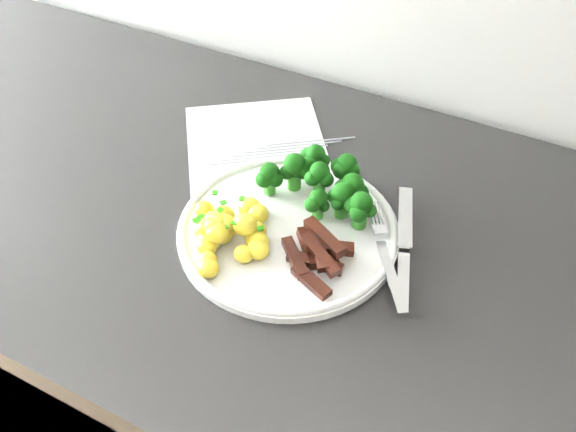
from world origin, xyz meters
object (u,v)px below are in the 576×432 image
at_px(recipe_paper, 259,158).
at_px(knife, 404,261).
at_px(potatoes, 228,231).
at_px(counter, 275,404).
at_px(fork, 387,259).
at_px(beef_strips, 317,253).
at_px(plate, 288,229).
at_px(broccoli, 326,182).

height_order(recipe_paper, knife, knife).
relative_size(recipe_paper, potatoes, 2.55).
bearing_deg(counter, knife, 0.44).
bearing_deg(counter, fork, -4.47).
xyz_separation_m(potatoes, beef_strips, (0.10, 0.02, -0.01)).
bearing_deg(recipe_paper, knife, -21.07).
xyz_separation_m(counter, fork, (0.16, -0.01, 0.48)).
distance_m(counter, fork, 0.51).
xyz_separation_m(plate, fork, (0.13, 0.00, 0.01)).
xyz_separation_m(potatoes, knife, (0.19, 0.07, -0.02)).
height_order(recipe_paper, beef_strips, beef_strips).
distance_m(potatoes, knife, 0.21).
bearing_deg(fork, knife, 40.13).
xyz_separation_m(plate, knife, (0.14, 0.02, 0.00)).
bearing_deg(beef_strips, plate, 150.19).
bearing_deg(counter, broccoli, 42.96).
distance_m(plate, fork, 0.13).
xyz_separation_m(counter, broccoli, (0.05, 0.05, 0.51)).
bearing_deg(broccoli, recipe_paper, 159.39).
bearing_deg(potatoes, knife, 18.60).
relative_size(broccoli, beef_strips, 1.63).
bearing_deg(broccoli, beef_strips, -70.86).
bearing_deg(potatoes, broccoli, 57.41).
height_order(counter, plate, plate).
distance_m(counter, recipe_paper, 0.48).
height_order(plate, potatoes, potatoes).
bearing_deg(broccoli, fork, -30.35).
bearing_deg(potatoes, plate, 43.54).
distance_m(recipe_paper, potatoes, 0.17).
height_order(broccoli, fork, broccoli).
height_order(counter, knife, knife).
bearing_deg(plate, potatoes, -136.46).
bearing_deg(beef_strips, fork, 23.01).
distance_m(counter, broccoli, 0.51).
bearing_deg(plate, counter, 157.59).
bearing_deg(fork, recipe_paper, 154.66).
bearing_deg(knife, recipe_paper, 158.93).
distance_m(broccoli, beef_strips, 0.10).
bearing_deg(knife, plate, -173.89).
xyz_separation_m(counter, potatoes, (-0.02, -0.06, 0.49)).
xyz_separation_m(plate, beef_strips, (0.05, -0.03, 0.01)).
height_order(recipe_paper, broccoli, broccoli).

